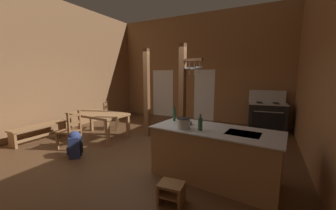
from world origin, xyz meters
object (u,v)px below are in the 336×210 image
ladderback_chair_by_post (70,130)px  bottle_tall_on_counter (200,124)px  kitchen_island (214,154)px  dining_table (98,116)px  mixing_bowl_on_counter (188,123)px  bottle_short_on_counter (174,114)px  step_stool (171,191)px  bench_along_left_wall (40,130)px  backpack (75,143)px  stockpot_on_counter (183,123)px  ladderback_chair_near_window (110,116)px  stove_range (267,116)px

ladderback_chair_by_post → bottle_tall_on_counter: bottle_tall_on_counter is taller
kitchen_island → dining_table: (-3.61, 0.77, 0.20)m
kitchen_island → mixing_bowl_on_counter: mixing_bowl_on_counter is taller
mixing_bowl_on_counter → bottle_short_on_counter: (-0.36, 0.17, 0.10)m
step_stool → dining_table: 3.71m
kitchen_island → step_stool: 1.07m
bench_along_left_wall → mixing_bowl_on_counter: bearing=3.3°
ladderback_chair_by_post → bench_along_left_wall: bearing=-179.5°
backpack → bottle_short_on_counter: size_ratio=1.79×
bench_along_left_wall → bottle_tall_on_counter: size_ratio=5.25×
step_stool → stockpot_on_counter: (-0.14, 0.76, 0.82)m
ladderback_chair_near_window → step_stool: bearing=-35.7°
dining_table → bottle_tall_on_counter: (3.41, -0.96, 0.37)m
mixing_bowl_on_counter → dining_table: bearing=167.4°
stockpot_on_counter → mixing_bowl_on_counter: size_ratio=1.85×
stove_range → mixing_bowl_on_counter: bearing=-109.0°
stockpot_on_counter → bottle_tall_on_counter: bottle_tall_on_counter is taller
kitchen_island → backpack: (-3.03, -0.49, -0.14)m
ladderback_chair_by_post → stockpot_on_counter: size_ratio=3.09×
bench_along_left_wall → bottle_tall_on_counter: (4.71, -0.02, 0.71)m
step_stool → stockpot_on_counter: 1.13m
step_stool → bottle_tall_on_counter: 1.16m
ladderback_chair_near_window → bench_along_left_wall: (-0.91, -1.82, -0.15)m
ladderback_chair_by_post → backpack: 0.67m
kitchen_island → bottle_tall_on_counter: size_ratio=7.92×
bottle_tall_on_counter → backpack: bearing=-174.1°
kitchen_island → bench_along_left_wall: 4.91m
dining_table → ladderback_chair_near_window: ladderback_chair_near_window is taller
ladderback_chair_near_window → stockpot_on_counter: size_ratio=3.09×
step_stool → ladderback_chair_by_post: size_ratio=0.41×
kitchen_island → ladderback_chair_by_post: 3.60m
ladderback_chair_by_post → mixing_bowl_on_counter: size_ratio=5.72×
backpack → mixing_bowl_on_counter: 2.63m
mixing_bowl_on_counter → kitchen_island: bearing=-8.6°
bottle_tall_on_counter → stockpot_on_counter: bearing=-176.4°
stockpot_on_counter → bottle_short_on_counter: bearing=130.3°
backpack → stockpot_on_counter: bearing=6.2°
step_stool → mixing_bowl_on_counter: mixing_bowl_on_counter is taller
step_stool → bench_along_left_wall: (-4.55, 0.79, 0.13)m
backpack → mixing_bowl_on_counter: size_ratio=3.59×
ladderback_chair_near_window → backpack: bearing=-65.5°
backpack → stove_range: bearing=48.9°
step_stool → ladderback_chair_near_window: ladderback_chair_near_window is taller
stockpot_on_counter → stove_range: bearing=72.7°
mixing_bowl_on_counter → bottle_short_on_counter: bottle_short_on_counter is taller
stove_range → ladderback_chair_by_post: 5.95m
mixing_bowl_on_counter → bottle_tall_on_counter: 0.44m
ladderback_chair_near_window → bottle_tall_on_counter: bottle_tall_on_counter is taller
stove_range → dining_table: stove_range is taller
ladderback_chair_near_window → bench_along_left_wall: ladderback_chair_near_window is taller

